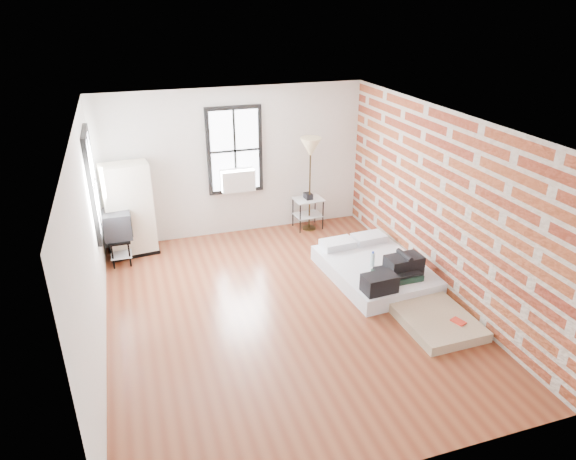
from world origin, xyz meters
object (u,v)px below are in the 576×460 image
object	(u,v)px
wardrobe	(129,210)
side_table	(308,204)
tv_stand	(118,226)
mattress_bare	(418,301)
floor_lamp	(310,151)
mattress_main	(376,269)

from	to	relation	value
wardrobe	side_table	size ratio (longest dim) A/B	2.29
side_table	tv_stand	bearing A→B (deg)	-174.90
mattress_bare	tv_stand	distance (m)	5.11
side_table	floor_lamp	size ratio (longest dim) A/B	0.40
mattress_bare	side_table	size ratio (longest dim) A/B	2.50
side_table	floor_lamp	bearing A→B (deg)	-86.00
mattress_main	mattress_bare	world-z (taller)	mattress_main
mattress_main	mattress_bare	distance (m)	1.03
floor_lamp	mattress_bare	bearing A→B (deg)	-80.34
side_table	tv_stand	world-z (taller)	tv_stand
wardrobe	side_table	xyz separation A→B (m)	(3.37, 0.07, -0.33)
mattress_main	side_table	distance (m)	2.31
mattress_bare	wardrobe	size ratio (longest dim) A/B	1.09
tv_stand	mattress_bare	bearing A→B (deg)	-34.84
wardrobe	floor_lamp	xyz separation A→B (m)	(3.38, 0.00, 0.76)
wardrobe	floor_lamp	bearing A→B (deg)	-6.02
floor_lamp	tv_stand	world-z (taller)	floor_lamp
tv_stand	mattress_main	bearing A→B (deg)	-25.43
mattress_main	wardrobe	size ratio (longest dim) A/B	1.23
floor_lamp	mattress_main	bearing A→B (deg)	-80.50
wardrobe	mattress_bare	bearing A→B (deg)	-45.24
wardrobe	side_table	world-z (taller)	wardrobe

